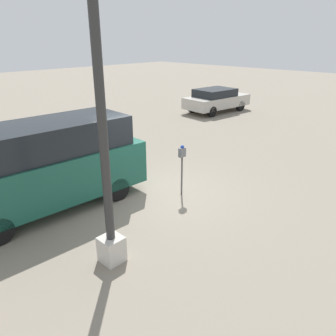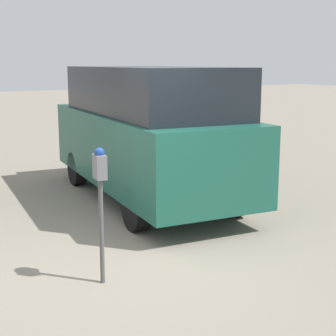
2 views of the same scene
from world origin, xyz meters
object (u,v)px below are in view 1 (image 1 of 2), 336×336
Objects in this scene: lamp_post at (105,156)px; car_distant at (216,99)px; parked_van at (47,164)px; parking_meter_near at (182,159)px.

car_distant is (-13.32, -7.13, -1.53)m from lamp_post.
lamp_post is 3.20m from parked_van.
parked_van is 1.19× the size of car_distant.
parking_meter_near is 11.79m from car_distant.
lamp_post is at bearing 87.74° from parked_van.
parked_van is 13.67m from car_distant.
parking_meter_near is 0.35× the size of car_distant.
parking_meter_near reaches higher than car_distant.
parked_van reaches higher than car_distant.
lamp_post is 1.24× the size of parked_van.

